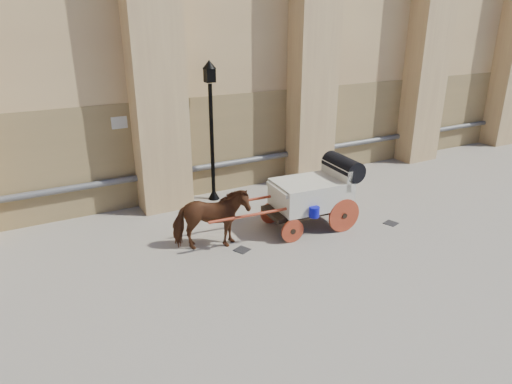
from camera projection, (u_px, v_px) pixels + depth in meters
ground at (255, 250)px, 10.77m from camera, size 90.00×90.00×0.00m
horse at (211, 220)px, 10.61m from camera, size 1.92×1.26×1.49m
carriage at (316, 191)px, 11.70m from camera, size 4.19×1.52×1.80m
street_lamp at (211, 128)px, 13.04m from camera, size 0.38×0.38×4.06m
drain_grate_near at (242, 250)px, 10.77m from camera, size 0.42×0.42×0.01m
drain_grate_far at (391, 223)px, 12.16m from camera, size 0.40×0.40×0.01m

